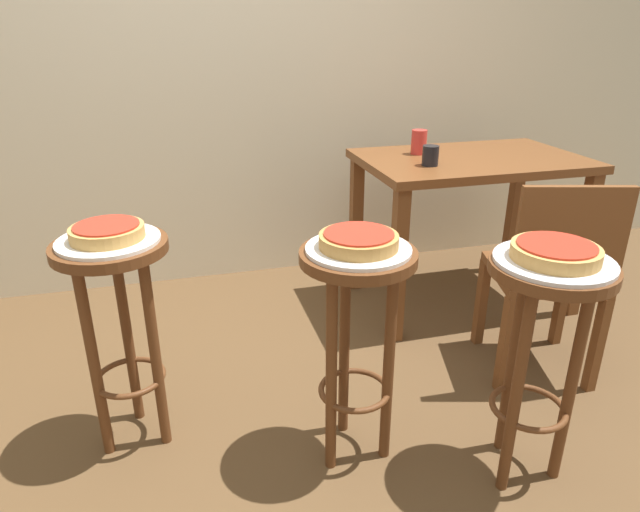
{
  "coord_description": "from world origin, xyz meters",
  "views": [
    {
      "loc": [
        -0.25,
        -1.45,
        1.38
      ],
      "look_at": [
        0.19,
        0.16,
        0.67
      ],
      "focal_mm": 31.37,
      "sensor_mm": 36.0,
      "label": 1
    }
  ],
  "objects": [
    {
      "name": "ground_plane",
      "position": [
        0.0,
        0.0,
        0.0
      ],
      "size": [
        6.0,
        6.0,
        0.0
      ],
      "primitive_type": "plane",
      "color": "brown"
    },
    {
      "name": "stool_foreground",
      "position": [
        0.77,
        -0.23,
        0.54
      ],
      "size": [
        0.36,
        0.36,
        0.75
      ],
      "color": "#5B3319",
      "rests_on": "ground_plane"
    },
    {
      "name": "serving_plate_foreground",
      "position": [
        0.77,
        -0.23,
        0.75
      ],
      "size": [
        0.34,
        0.34,
        0.01
      ],
      "primitive_type": "cylinder",
      "color": "silver",
      "rests_on": "stool_foreground"
    },
    {
      "name": "pizza_foreground",
      "position": [
        0.77,
        -0.23,
        0.78
      ],
      "size": [
        0.25,
        0.25,
        0.05
      ],
      "color": "tan",
      "rests_on": "serving_plate_foreground"
    },
    {
      "name": "stool_middle",
      "position": [
        0.26,
        0.0,
        0.54
      ],
      "size": [
        0.36,
        0.36,
        0.75
      ],
      "color": "#5B3319",
      "rests_on": "ground_plane"
    },
    {
      "name": "serving_plate_middle",
      "position": [
        0.26,
        0.0,
        0.75
      ],
      "size": [
        0.32,
        0.32,
        0.01
      ],
      "primitive_type": "cylinder",
      "color": "silver",
      "rests_on": "stool_middle"
    },
    {
      "name": "pizza_middle",
      "position": [
        0.26,
        0.0,
        0.78
      ],
      "size": [
        0.24,
        0.24,
        0.05
      ],
      "color": "#B78442",
      "rests_on": "serving_plate_middle"
    },
    {
      "name": "stool_leftside",
      "position": [
        -0.46,
        0.27,
        0.54
      ],
      "size": [
        0.36,
        0.36,
        0.75
      ],
      "color": "#5B3319",
      "rests_on": "ground_plane"
    },
    {
      "name": "serving_plate_leftside",
      "position": [
        -0.46,
        0.27,
        0.75
      ],
      "size": [
        0.31,
        0.31,
        0.01
      ],
      "primitive_type": "cylinder",
      "color": "white",
      "rests_on": "stool_leftside"
    },
    {
      "name": "pizza_leftside",
      "position": [
        -0.46,
        0.27,
        0.78
      ],
      "size": [
        0.22,
        0.22,
        0.05
      ],
      "color": "tan",
      "rests_on": "serving_plate_leftside"
    },
    {
      "name": "dining_table",
      "position": [
        1.17,
        0.94,
        0.65
      ],
      "size": [
        1.07,
        0.68,
        0.77
      ],
      "color": "brown",
      "rests_on": "ground_plane"
    },
    {
      "name": "cup_near_edge",
      "position": [
        0.89,
        0.83,
        0.82
      ],
      "size": [
        0.07,
        0.07,
        0.09
      ],
      "primitive_type": "cylinder",
      "color": "black",
      "rests_on": "dining_table"
    },
    {
      "name": "cup_far_edge",
      "position": [
        0.94,
        1.07,
        0.83
      ],
      "size": [
        0.08,
        0.08,
        0.12
      ],
      "primitive_type": "cylinder",
      "color": "red",
      "rests_on": "dining_table"
    },
    {
      "name": "wooden_chair",
      "position": [
        1.15,
        0.24,
        0.47
      ],
      "size": [
        0.49,
        0.49,
        0.85
      ],
      "color": "brown",
      "rests_on": "ground_plane"
    }
  ]
}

